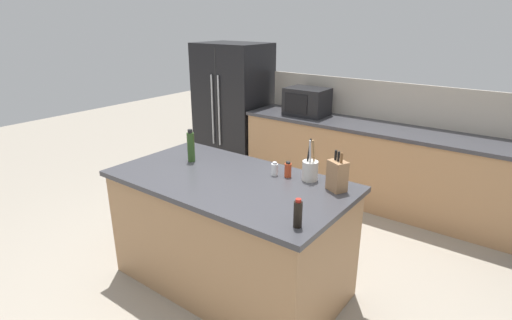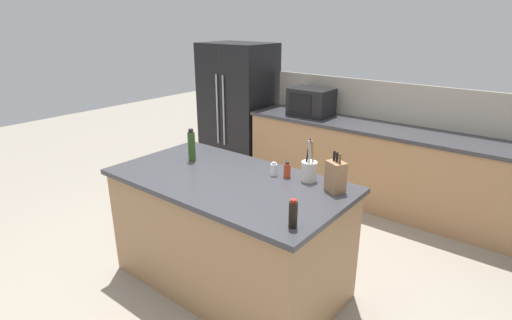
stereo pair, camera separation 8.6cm
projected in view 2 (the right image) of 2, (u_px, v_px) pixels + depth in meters
The scene contains 12 objects.
ground_plane at pixel (230, 281), 3.38m from camera, with size 14.00×14.00×0.00m, color gray.
back_counter_run at pixel (374, 165), 4.67m from camera, with size 3.20×0.66×0.94m.
wall_backsplash at pixel (391, 102), 4.66m from camera, with size 3.16×0.03×0.46m, color #B2A899.
kitchen_island at pixel (229, 232), 3.22m from camera, with size 1.87×1.01×0.94m.
refrigerator at pixel (238, 106), 5.81m from camera, with size 0.99×0.75×1.77m.
microwave at pixel (311, 102), 4.97m from camera, with size 0.51×0.39×0.34m.
knife_block at pixel (336, 176), 2.80m from camera, with size 0.16×0.15×0.29m.
utensil_crock at pixel (309, 170), 2.99m from camera, with size 0.12×0.12×0.32m.
soy_sauce_bottle at pixel (293, 214), 2.32m from camera, with size 0.05×0.05×0.18m.
salt_shaker at pixel (274, 169), 3.10m from camera, with size 0.05×0.05×0.11m.
spice_jar_paprika at pixel (287, 170), 3.06m from camera, with size 0.05×0.05×0.12m.
olive_oil_bottle at pixel (192, 146), 3.40m from camera, with size 0.06×0.06×0.28m.
Camera 2 is at (1.93, -2.08, 2.11)m, focal length 28.00 mm.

